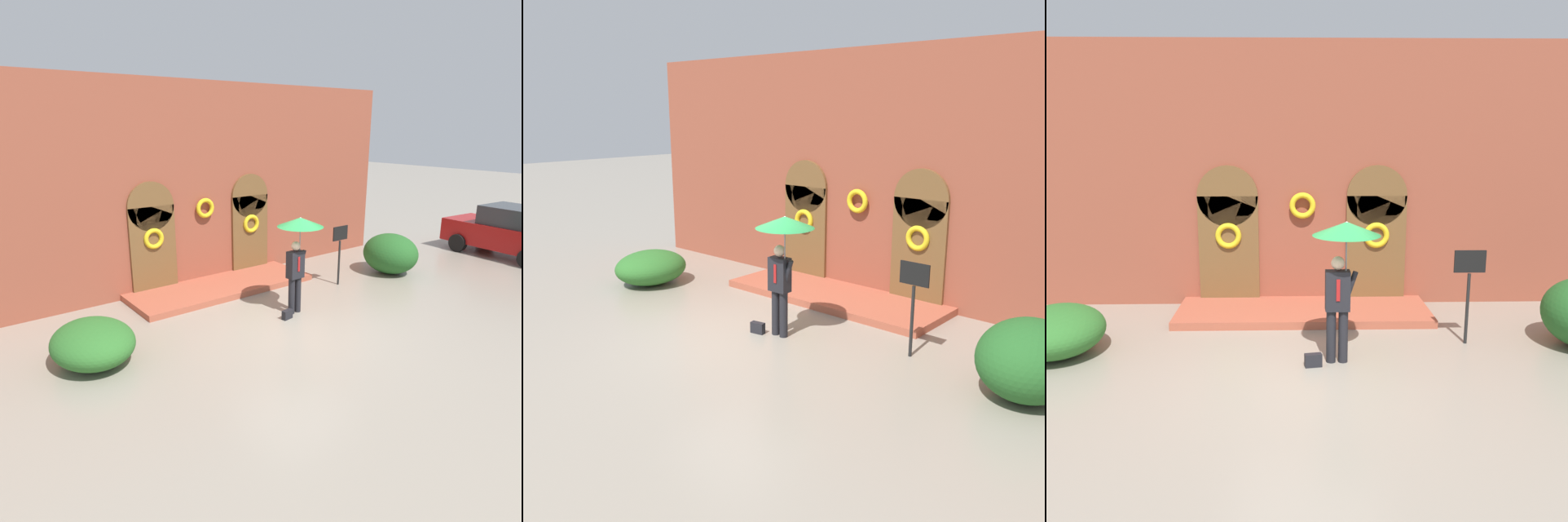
{
  "view_description": "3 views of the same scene",
  "coord_description": "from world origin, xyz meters",
  "views": [
    {
      "loc": [
        -6.61,
        -7.38,
        4.45
      ],
      "look_at": [
        0.29,
        1.65,
        1.11
      ],
      "focal_mm": 32.0,
      "sensor_mm": 36.0,
      "label": 1
    },
    {
      "loc": [
        7.59,
        -7.27,
        4.24
      ],
      "look_at": [
        0.1,
        1.17,
        1.31
      ],
      "focal_mm": 40.0,
      "sensor_mm": 36.0,
      "label": 2
    },
    {
      "loc": [
        -0.2,
        -8.49,
        3.78
      ],
      "look_at": [
        0.04,
        1.49,
        1.52
      ],
      "focal_mm": 40.0,
      "sensor_mm": 36.0,
      "label": 3
    }
  ],
  "objects": [
    {
      "name": "building_facade",
      "position": [
        -0.0,
        4.15,
        2.68
      ],
      "size": [
        14.0,
        2.3,
        5.6
      ],
      "color": "brown",
      "rests_on": "ground"
    },
    {
      "name": "ground_plane",
      "position": [
        0.0,
        0.0,
        0.0
      ],
      "size": [
        80.0,
        80.0,
        0.0
      ],
      "primitive_type": "plane",
      "color": "gray"
    },
    {
      "name": "parked_car",
      "position": [
        9.86,
        -0.1,
        0.88
      ],
      "size": [
        2.25,
        4.22,
        1.76
      ],
      "color": "maroon",
      "rests_on": "ground"
    },
    {
      "name": "sign_post",
      "position": [
        2.91,
        1.38,
        1.16
      ],
      "size": [
        0.56,
        0.06,
        1.72
      ],
      "color": "black",
      "rests_on": "ground"
    },
    {
      "name": "shrub_left",
      "position": [
        -4.25,
        1.03,
        0.42
      ],
      "size": [
        1.56,
        1.84,
        0.84
      ],
      "primitive_type": "ellipsoid",
      "color": "#2D6B28",
      "rests_on": "ground"
    },
    {
      "name": "shrub_right",
      "position": [
        5.0,
        1.19,
        0.62
      ],
      "size": [
        1.54,
        1.73,
        1.24
      ],
      "primitive_type": "ellipsoid",
      "color": "#235B23",
      "rests_on": "ground"
    },
    {
      "name": "handbag",
      "position": [
        0.11,
        0.38,
        0.11
      ],
      "size": [
        0.3,
        0.17,
        0.22
      ],
      "primitive_type": "cube",
      "rotation": [
        0.0,
        0.0,
        0.17
      ],
      "color": "black",
      "rests_on": "ground"
    },
    {
      "name": "person_with_umbrella",
      "position": [
        0.61,
        0.58,
        1.91
      ],
      "size": [
        1.1,
        1.1,
        2.36
      ],
      "color": "black",
      "rests_on": "ground"
    }
  ]
}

